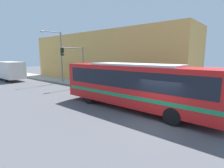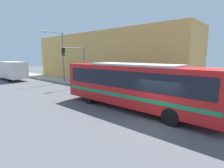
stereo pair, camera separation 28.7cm
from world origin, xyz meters
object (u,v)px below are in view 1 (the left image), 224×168
at_px(traffic_light_pole, 75,59).
at_px(parking_meter, 111,83).
at_px(city_bus, 134,83).
at_px(street_lamp, 59,52).
at_px(delivery_truck, 8,70).
at_px(pedestrian_mid_block, 92,78).
at_px(pedestrian_near_corner, 136,82).
at_px(fire_hydrant, 159,94).

distance_m(traffic_light_pole, parking_meter, 5.53).
bearing_deg(city_bus, street_lamp, 76.70).
bearing_deg(parking_meter, street_lamp, 91.14).
relative_size(city_bus, traffic_light_pole, 2.50).
height_order(delivery_truck, traffic_light_pole, traffic_light_pole).
bearing_deg(pedestrian_mid_block, city_bus, -117.27).
bearing_deg(traffic_light_pole, city_bus, -105.31).
bearing_deg(street_lamp, pedestrian_near_corner, -81.39).
relative_size(fire_hydrant, pedestrian_mid_block, 0.46).
relative_size(fire_hydrant, street_lamp, 0.11).
bearing_deg(pedestrian_near_corner, pedestrian_mid_block, 92.32).
bearing_deg(city_bus, pedestrian_mid_block, 62.98).
bearing_deg(parking_meter, traffic_light_pole, 102.05).
distance_m(city_bus, pedestrian_mid_block, 11.49).
bearing_deg(pedestrian_mid_block, pedestrian_near_corner, -87.68).
relative_size(fire_hydrant, traffic_light_pole, 0.17).
distance_m(delivery_truck, fire_hydrant, 24.46).
relative_size(fire_hydrant, pedestrian_near_corner, 0.45).
relative_size(delivery_truck, parking_meter, 6.97).
distance_m(fire_hydrant, pedestrian_near_corner, 3.88).
bearing_deg(pedestrian_near_corner, city_bus, -148.44).
bearing_deg(fire_hydrant, delivery_truck, 99.61).
bearing_deg(pedestrian_near_corner, fire_hydrant, -114.97).
height_order(delivery_truck, pedestrian_near_corner, delivery_truck).
bearing_deg(fire_hydrant, pedestrian_near_corner, 65.03).
distance_m(city_bus, fire_hydrant, 4.15).
bearing_deg(city_bus, fire_hydrant, -1.12).
distance_m(pedestrian_near_corner, pedestrian_mid_block, 6.80).
relative_size(city_bus, delivery_truck, 1.44).
bearing_deg(delivery_truck, street_lamp, -65.74).
bearing_deg(pedestrian_mid_block, traffic_light_pole, 172.47).
bearing_deg(delivery_truck, parking_meter, -77.45).
bearing_deg(delivery_truck, pedestrian_near_corner, -74.54).
bearing_deg(delivery_truck, fire_hydrant, -80.39).
bearing_deg(delivery_truck, traffic_light_pole, -77.27).
height_order(pedestrian_near_corner, pedestrian_mid_block, pedestrian_near_corner).
xyz_separation_m(street_lamp, pedestrian_mid_block, (1.54, -5.20, -3.38)).
bearing_deg(city_bus, pedestrian_near_corner, 31.80).
bearing_deg(street_lamp, fire_hydrant, -89.29).
bearing_deg(traffic_light_pole, street_lamp, 80.33).
distance_m(parking_meter, pedestrian_mid_block, 4.69).
relative_size(traffic_light_pole, street_lamp, 0.68).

